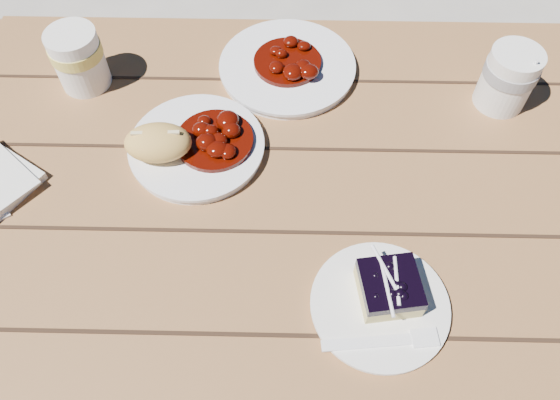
{
  "coord_description": "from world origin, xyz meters",
  "views": [
    {
      "loc": [
        -0.09,
        -0.49,
        1.46
      ],
      "look_at": [
        -0.1,
        -0.06,
        0.81
      ],
      "focal_mm": 35.0,
      "sensor_mm": 36.0,
      "label": 1
    }
  ],
  "objects_px": {
    "second_plate": "(287,67)",
    "bread_roll": "(158,143)",
    "dessert_plate": "(379,305)",
    "main_plate": "(197,147)",
    "second_cup": "(79,59)",
    "coffee_cup": "(508,79)",
    "blueberry_cake": "(389,287)",
    "picnic_table": "(335,239)"
  },
  "relations": [
    {
      "from": "picnic_table",
      "to": "bread_roll",
      "type": "distance_m",
      "value": 0.36
    },
    {
      "from": "second_plate",
      "to": "bread_roll",
      "type": "bearing_deg",
      "value": -133.72
    },
    {
      "from": "bread_roll",
      "to": "second_cup",
      "type": "bearing_deg",
      "value": 132.73
    },
    {
      "from": "coffee_cup",
      "to": "second_plate",
      "type": "relative_size",
      "value": 0.45
    },
    {
      "from": "picnic_table",
      "to": "dessert_plate",
      "type": "xyz_separation_m",
      "value": [
        0.04,
        -0.2,
        0.17
      ]
    },
    {
      "from": "picnic_table",
      "to": "second_cup",
      "type": "xyz_separation_m",
      "value": [
        -0.46,
        0.23,
        0.22
      ]
    },
    {
      "from": "dessert_plate",
      "to": "second_plate",
      "type": "xyz_separation_m",
      "value": [
        -0.13,
        0.46,
        0.0
      ]
    },
    {
      "from": "coffee_cup",
      "to": "second_cup",
      "type": "bearing_deg",
      "value": 177.46
    },
    {
      "from": "main_plate",
      "to": "blueberry_cake",
      "type": "bearing_deg",
      "value": -41.34
    },
    {
      "from": "dessert_plate",
      "to": "second_cup",
      "type": "relative_size",
      "value": 1.7
    },
    {
      "from": "second_plate",
      "to": "picnic_table",
      "type": "bearing_deg",
      "value": -70.8
    },
    {
      "from": "main_plate",
      "to": "second_cup",
      "type": "relative_size",
      "value": 1.99
    },
    {
      "from": "picnic_table",
      "to": "bread_roll",
      "type": "xyz_separation_m",
      "value": [
        -0.29,
        0.05,
        0.2
      ]
    },
    {
      "from": "bread_roll",
      "to": "second_plate",
      "type": "relative_size",
      "value": 0.44
    },
    {
      "from": "second_cup",
      "to": "blueberry_cake",
      "type": "bearing_deg",
      "value": -38.99
    },
    {
      "from": "main_plate",
      "to": "second_cup",
      "type": "height_order",
      "value": "second_cup"
    },
    {
      "from": "dessert_plate",
      "to": "blueberry_cake",
      "type": "xyz_separation_m",
      "value": [
        0.01,
        0.01,
        0.03
      ]
    },
    {
      "from": "bread_roll",
      "to": "dessert_plate",
      "type": "xyz_separation_m",
      "value": [
        0.34,
        -0.25,
        -0.04
      ]
    },
    {
      "from": "dessert_plate",
      "to": "bread_roll",
      "type": "bearing_deg",
      "value": 143.25
    },
    {
      "from": "bread_roll",
      "to": "coffee_cup",
      "type": "distance_m",
      "value": 0.59
    },
    {
      "from": "bread_roll",
      "to": "dessert_plate",
      "type": "distance_m",
      "value": 0.42
    },
    {
      "from": "second_plate",
      "to": "second_cup",
      "type": "xyz_separation_m",
      "value": [
        -0.36,
        -0.04,
        0.05
      ]
    },
    {
      "from": "second_plate",
      "to": "second_cup",
      "type": "distance_m",
      "value": 0.37
    },
    {
      "from": "picnic_table",
      "to": "blueberry_cake",
      "type": "xyz_separation_m",
      "value": [
        0.05,
        -0.18,
        0.19
      ]
    },
    {
      "from": "bread_roll",
      "to": "main_plate",
      "type": "bearing_deg",
      "value": 19.98
    },
    {
      "from": "main_plate",
      "to": "coffee_cup",
      "type": "bearing_deg",
      "value": 13.2
    },
    {
      "from": "main_plate",
      "to": "blueberry_cake",
      "type": "height_order",
      "value": "blueberry_cake"
    },
    {
      "from": "dessert_plate",
      "to": "second_plate",
      "type": "bearing_deg",
      "value": 106.11
    },
    {
      "from": "coffee_cup",
      "to": "second_plate",
      "type": "distance_m",
      "value": 0.38
    },
    {
      "from": "blueberry_cake",
      "to": "bread_roll",
      "type": "bearing_deg",
      "value": 137.1
    },
    {
      "from": "coffee_cup",
      "to": "second_cup",
      "type": "relative_size",
      "value": 1.0
    },
    {
      "from": "picnic_table",
      "to": "second_cup",
      "type": "bearing_deg",
      "value": 153.35
    },
    {
      "from": "second_plate",
      "to": "second_cup",
      "type": "bearing_deg",
      "value": -174.31
    },
    {
      "from": "main_plate",
      "to": "blueberry_cake",
      "type": "relative_size",
      "value": 2.44
    },
    {
      "from": "picnic_table",
      "to": "main_plate",
      "type": "relative_size",
      "value": 9.18
    },
    {
      "from": "bread_roll",
      "to": "coffee_cup",
      "type": "height_order",
      "value": "coffee_cup"
    },
    {
      "from": "blueberry_cake",
      "to": "second_cup",
      "type": "height_order",
      "value": "second_cup"
    },
    {
      "from": "main_plate",
      "to": "second_cup",
      "type": "xyz_separation_m",
      "value": [
        -0.22,
        0.15,
        0.05
      ]
    },
    {
      "from": "dessert_plate",
      "to": "picnic_table",
      "type": "bearing_deg",
      "value": 101.79
    },
    {
      "from": "picnic_table",
      "to": "dessert_plate",
      "type": "distance_m",
      "value": 0.26
    },
    {
      "from": "bread_roll",
      "to": "dessert_plate",
      "type": "bearing_deg",
      "value": -36.75
    },
    {
      "from": "blueberry_cake",
      "to": "coffee_cup",
      "type": "relative_size",
      "value": 0.82
    }
  ]
}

